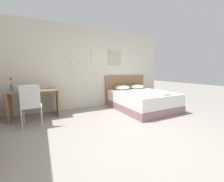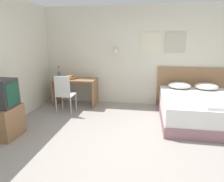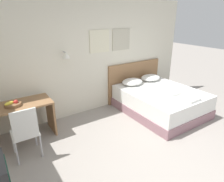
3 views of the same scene
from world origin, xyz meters
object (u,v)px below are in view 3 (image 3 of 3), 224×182
object	(u,v)px
bed	(160,101)
desk	(21,115)
folded_towel_mid_bed	(190,99)
folded_towel_near_foot	(172,93)
headboard	(134,81)
desk_chair	(25,130)
pillow_left	(132,82)
fruit_bowl	(13,104)
pillow_right	(150,78)

from	to	relation	value
bed	desk	xyz separation A→B (m)	(-3.08, 0.66, 0.23)
folded_towel_mid_bed	folded_towel_near_foot	bearing A→B (deg)	96.65
bed	folded_towel_mid_bed	world-z (taller)	folded_towel_mid_bed
bed	folded_towel_near_foot	world-z (taller)	folded_towel_near_foot
headboard	desk_chair	bearing A→B (deg)	-161.84
headboard	folded_towel_near_foot	size ratio (longest dim) A/B	5.27
pillow_left	headboard	bearing A→B (deg)	43.48
bed	pillow_left	xyz separation A→B (m)	(-0.32, 0.71, 0.37)
folded_towel_mid_bed	fruit_bowl	world-z (taller)	fruit_bowl
desk_chair	headboard	bearing A→B (deg)	18.16
pillow_right	desk	distance (m)	3.40
desk_chair	desk	bearing A→B (deg)	85.80
folded_towel_mid_bed	desk	bearing A→B (deg)	156.03
bed	fruit_bowl	world-z (taller)	fruit_bowl
desk	fruit_bowl	xyz separation A→B (m)	(-0.10, -0.04, 0.26)
folded_towel_mid_bed	fruit_bowl	size ratio (longest dim) A/B	1.19
pillow_left	pillow_right	world-z (taller)	same
bed	headboard	world-z (taller)	headboard
bed	desk	bearing A→B (deg)	167.94
desk_chair	fruit_bowl	size ratio (longest dim) A/B	3.21
folded_towel_mid_bed	headboard	bearing A→B (deg)	92.59
pillow_left	pillow_right	size ratio (longest dim) A/B	1.00
pillow_left	pillow_right	xyz separation A→B (m)	(0.64, 0.00, 0.00)
pillow_right	desk_chair	world-z (taller)	desk_chair
pillow_right	folded_towel_near_foot	bearing A→B (deg)	-106.30
pillow_right	folded_towel_mid_bed	size ratio (longest dim) A/B	1.62
folded_towel_mid_bed	desk_chair	bearing A→B (deg)	167.03
fruit_bowl	folded_towel_mid_bed	bearing A→B (deg)	-22.77
folded_towel_near_foot	fruit_bowl	xyz separation A→B (m)	(-3.20, 0.92, 0.18)
pillow_left	folded_towel_near_foot	bearing A→B (deg)	-70.87
bed	pillow_right	distance (m)	0.86
bed	fruit_bowl	size ratio (longest dim) A/B	6.73
headboard	pillow_left	xyz separation A→B (m)	(-0.32, -0.31, 0.12)
bed	desk_chair	size ratio (longest dim) A/B	2.09
pillow_right	folded_towel_near_foot	world-z (taller)	pillow_right
pillow_right	desk_chair	distance (m)	3.52
bed	desk_chair	world-z (taller)	desk_chair
desk	desk_chair	bearing A→B (deg)	-94.20
pillow_left	pillow_right	distance (m)	0.64
folded_towel_near_foot	folded_towel_mid_bed	world-z (taller)	same
folded_towel_near_foot	pillow_left	bearing A→B (deg)	109.13
desk	desk_chair	distance (m)	0.67
pillow_left	fruit_bowl	size ratio (longest dim) A/B	1.92
desk	fruit_bowl	size ratio (longest dim) A/B	3.96
pillow_left	desk_chair	bearing A→B (deg)	-165.60
desk	desk_chair	xyz separation A→B (m)	(-0.05, -0.66, 0.03)
desk	headboard	bearing A→B (deg)	6.67
headboard	desk_chair	size ratio (longest dim) A/B	1.83
pillow_right	folded_towel_mid_bed	bearing A→B (deg)	-99.43
desk_chair	fruit_bowl	bearing A→B (deg)	94.66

